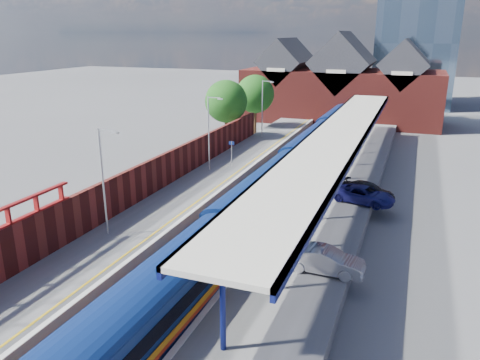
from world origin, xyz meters
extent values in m
plane|color=#5B5B5E|center=(0.00, 30.00, 0.00)|extent=(240.00, 240.00, 0.00)
cube|color=#473D33|center=(0.00, 20.00, 0.03)|extent=(6.00, 76.00, 0.06)
cube|color=slate|center=(-2.22, 20.00, 0.12)|extent=(0.07, 76.00, 0.14)
cube|color=slate|center=(-0.78, 20.00, 0.12)|extent=(0.07, 76.00, 0.14)
cube|color=slate|center=(0.78, 20.00, 0.12)|extent=(0.07, 76.00, 0.14)
cube|color=slate|center=(2.22, 20.00, 0.12)|extent=(0.07, 76.00, 0.14)
cube|color=#565659|center=(-5.50, 20.00, 0.50)|extent=(5.00, 76.00, 1.00)
cube|color=#565659|center=(6.00, 20.00, 0.50)|extent=(6.00, 76.00, 1.00)
cube|color=silver|center=(-3.15, 20.00, 1.02)|extent=(0.30, 76.00, 0.05)
cube|color=silver|center=(3.15, 20.00, 1.02)|extent=(0.30, 76.00, 0.05)
cube|color=yellow|center=(-3.75, 20.00, 1.01)|extent=(0.14, 76.00, 0.01)
cube|color=navy|center=(1.50, -2.23, 1.90)|extent=(3.13, 16.05, 2.50)
cube|color=navy|center=(1.50, -2.23, 3.15)|extent=(3.13, 16.05, 0.60)
cube|color=navy|center=(1.50, 14.37, 1.90)|extent=(3.13, 16.05, 2.50)
cube|color=navy|center=(1.50, 14.37, 3.15)|extent=(3.13, 16.05, 0.60)
cube|color=navy|center=(1.50, 30.97, 1.90)|extent=(3.13, 16.05, 2.50)
cube|color=navy|center=(1.50, 30.97, 3.15)|extent=(3.13, 16.05, 0.60)
cube|color=navy|center=(1.50, 47.57, 1.90)|extent=(3.13, 16.05, 2.50)
cube|color=navy|center=(1.50, 47.57, 3.15)|extent=(3.13, 16.05, 0.60)
cube|color=black|center=(0.08, 22.67, 2.35)|extent=(0.04, 60.54, 0.70)
cube|color=orange|center=(0.07, 22.67, 1.55)|extent=(0.03, 55.27, 0.30)
cube|color=#B7230C|center=(0.06, 22.67, 1.30)|extent=(0.03, 55.27, 0.30)
cube|color=black|center=(1.50, 53.17, 0.30)|extent=(2.00, 2.40, 0.60)
cylinder|color=#0F1658|center=(5.00, -2.00, 3.10)|extent=(0.24, 0.24, 4.20)
cylinder|color=#0F1658|center=(5.00, 3.00, 3.10)|extent=(0.24, 0.24, 4.20)
cylinder|color=#0F1658|center=(5.00, 8.00, 3.10)|extent=(0.24, 0.24, 4.20)
cylinder|color=#0F1658|center=(5.00, 13.00, 3.10)|extent=(0.24, 0.24, 4.20)
cylinder|color=#0F1658|center=(5.00, 18.00, 3.10)|extent=(0.24, 0.24, 4.20)
cylinder|color=#0F1658|center=(5.00, 23.00, 3.10)|extent=(0.24, 0.24, 4.20)
cylinder|color=#0F1658|center=(5.00, 28.00, 3.10)|extent=(0.24, 0.24, 4.20)
cylinder|color=#0F1658|center=(5.00, 33.00, 3.10)|extent=(0.24, 0.24, 4.20)
cylinder|color=#0F1658|center=(5.00, 38.00, 3.10)|extent=(0.24, 0.24, 4.20)
cylinder|color=#0F1658|center=(5.00, 43.00, 3.10)|extent=(0.24, 0.24, 4.20)
cube|color=beige|center=(5.50, 22.00, 5.35)|extent=(4.50, 52.00, 0.25)
cube|color=#0F1658|center=(3.35, 22.00, 5.20)|extent=(0.20, 52.00, 0.55)
cube|color=#0F1658|center=(7.65, 22.00, 5.20)|extent=(0.20, 52.00, 0.55)
cylinder|color=#A5A8AA|center=(-6.50, 6.00, 4.50)|extent=(0.12, 0.12, 7.00)
cube|color=#A5A8AA|center=(-5.90, 6.00, 7.90)|extent=(1.20, 0.08, 0.08)
cube|color=#A5A8AA|center=(-5.30, 6.00, 7.80)|extent=(0.45, 0.18, 0.12)
cylinder|color=#A5A8AA|center=(-6.50, 22.00, 4.50)|extent=(0.12, 0.12, 7.00)
cube|color=#A5A8AA|center=(-5.90, 22.00, 7.90)|extent=(1.20, 0.08, 0.08)
cube|color=#A5A8AA|center=(-5.30, 22.00, 7.80)|extent=(0.45, 0.18, 0.12)
cylinder|color=#A5A8AA|center=(-6.50, 38.00, 4.50)|extent=(0.12, 0.12, 7.00)
cube|color=#A5A8AA|center=(-5.90, 38.00, 7.90)|extent=(1.20, 0.08, 0.08)
cube|color=#A5A8AA|center=(-5.30, 38.00, 7.80)|extent=(0.45, 0.18, 0.12)
cylinder|color=#A5A8AA|center=(-5.00, 24.00, 2.25)|extent=(0.08, 0.08, 2.50)
cube|color=#0C194C|center=(-5.00, 24.00, 3.30)|extent=(0.55, 0.06, 0.35)
cube|color=maroon|center=(-8.10, 14.00, 2.40)|extent=(0.35, 50.00, 2.80)
cube|color=maroon|center=(-8.10, 0.00, 4.30)|extent=(0.30, 0.12, 1.00)
cube|color=maroon|center=(-8.10, 2.00, 4.30)|extent=(0.30, 0.12, 1.00)
cube|color=maroon|center=(-8.10, 4.00, 4.30)|extent=(0.30, 0.12, 1.00)
cube|color=maroon|center=(0.00, 58.00, 4.00)|extent=(30.00, 12.00, 8.00)
cube|color=#232328|center=(-9.00, 58.00, 9.20)|extent=(7.13, 12.00, 7.13)
cube|color=#232328|center=(0.00, 58.00, 9.20)|extent=(9.16, 12.00, 9.16)
cube|color=#232328|center=(9.00, 58.00, 9.20)|extent=(7.13, 12.00, 7.13)
cube|color=beige|center=(-9.00, 51.95, 8.20)|extent=(2.80, 0.15, 0.50)
cube|color=beige|center=(0.00, 51.95, 8.20)|extent=(2.80, 0.15, 0.50)
cube|color=beige|center=(9.00, 51.95, 8.20)|extent=(2.80, 0.15, 0.50)
cylinder|color=#382314|center=(-10.50, 36.00, 2.00)|extent=(0.44, 0.44, 4.00)
sphere|color=#154F15|center=(-10.50, 36.00, 5.50)|extent=(5.20, 5.20, 5.20)
sphere|color=#154F15|center=(-9.70, 35.50, 4.80)|extent=(3.20, 3.20, 3.20)
cylinder|color=#382314|center=(-9.50, 44.00, 2.00)|extent=(0.44, 0.44, 4.00)
sphere|color=#154F15|center=(-9.50, 44.00, 5.50)|extent=(5.20, 5.20, 5.20)
sphere|color=#154F15|center=(-8.70, 43.50, 4.80)|extent=(3.20, 3.20, 3.20)
imported|color=#A2A2A6|center=(7.66, 5.99, 1.70)|extent=(4.30, 1.58, 1.41)
imported|color=black|center=(8.50, 19.10, 1.63)|extent=(4.69, 3.12, 1.26)
imported|color=navy|center=(8.36, 17.94, 1.65)|extent=(5.08, 3.31, 1.30)
camera|label=1|loc=(11.46, -17.07, 13.53)|focal=35.00mm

